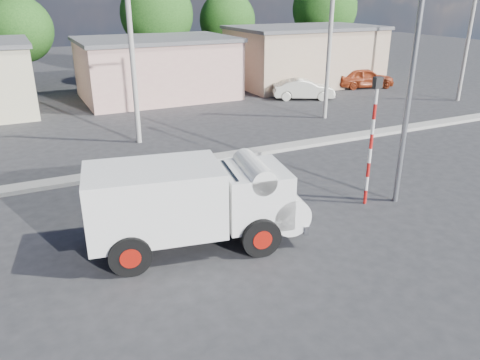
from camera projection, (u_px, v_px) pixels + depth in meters
name	position (u px, v px, depth m)	size (l,w,h in m)	color
ground_plane	(312.00, 242.00, 13.70)	(120.00, 120.00, 0.00)	#28282A
median	(208.00, 159.00, 20.35)	(40.00, 0.80, 0.16)	#99968E
truck	(197.00, 201.00, 13.10)	(6.33, 3.24, 2.49)	black
bicycle	(258.00, 195.00, 15.77)	(0.61, 1.76, 0.93)	#172A2A
cyclist	(258.00, 187.00, 15.65)	(0.56, 0.37, 1.54)	white
car_cream	(304.00, 89.00, 32.00)	(1.45, 4.15, 1.37)	silver
car_red	(364.00, 78.00, 35.88)	(1.79, 4.45, 1.52)	#983718
traffic_pole	(372.00, 131.00, 15.29)	(0.28, 0.18, 4.36)	red
streetlight	(410.00, 57.00, 14.54)	(2.34, 0.22, 9.00)	slate
building_row	(144.00, 67.00, 31.72)	(37.80, 7.30, 4.44)	beige
tree_row	(152.00, 18.00, 37.12)	(43.62, 7.43, 8.42)	#38281E
utility_poles	(236.00, 51.00, 23.53)	(35.40, 0.24, 8.00)	#99968E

